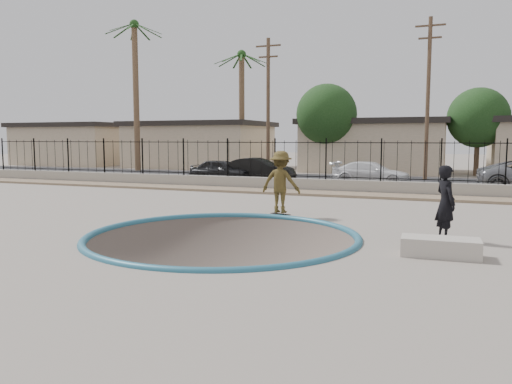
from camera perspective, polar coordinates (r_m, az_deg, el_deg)
The scene contains 23 objects.
ground at distance 25.23m, azimuth 8.80°, elevation -2.11°, with size 120.00×120.00×2.20m, color gray.
bowl_pit at distance 12.83m, azimuth -3.82°, elevation -5.10°, with size 6.84×6.84×1.80m, color #4A4138, non-canonical shape.
coping_ring at distance 12.83m, azimuth -3.82°, elevation -5.10°, with size 7.04×7.04×0.20m, color #25627A.
rock_strip at distance 22.38m, azimuth 7.30°, elevation -0.16°, with size 42.00×1.60×0.11m, color tan.
retaining_wall at distance 23.41m, azimuth 7.96°, elevation 0.72°, with size 42.00×0.45×0.60m, color gray.
fence at distance 23.33m, azimuth 8.00°, elevation 3.65°, with size 40.00×0.04×1.80m.
street at distance 29.98m, azimuth 10.90°, elevation 1.31°, with size 90.00×8.00×0.04m, color black.
house_west_far at distance 51.23m, azimuth -19.45°, elevation 5.24°, with size 10.60×8.60×3.90m.
house_west at distance 43.89m, azimuth -6.40°, elevation 5.45°, with size 11.60×8.60×3.90m.
house_center at distance 39.26m, azimuth 13.47°, elevation 5.24°, with size 10.60×8.60×3.90m.
palm_left at distance 39.72m, azimuth -13.64°, elevation 13.90°, with size 2.30×2.30×11.30m.
palm_mid at distance 39.71m, azimuth -1.65°, elevation 12.22°, with size 2.30×2.30×9.30m.
utility_pole_left at distance 33.45m, azimuth 1.39°, elevation 9.95°, with size 1.70×0.24×9.00m.
utility_pole_mid at distance 31.51m, azimuth 19.05°, elevation 10.31°, with size 1.70×0.24×9.50m.
street_tree_left at distance 36.40m, azimuth 8.06°, elevation 8.77°, with size 4.32×4.32×6.36m.
street_tree_mid at distance 36.45m, azimuth 24.06°, elevation 7.74°, with size 3.96×3.96×5.83m.
skater at distance 16.10m, azimuth 2.85°, elevation 0.80°, with size 1.29×0.74×2.00m, color brown.
skateboard at distance 16.21m, azimuth 2.83°, elevation -2.54°, with size 0.72×0.38×0.06m.
videographer at distance 13.03m, azimuth 20.84°, elevation -1.19°, with size 0.68×0.44×1.85m, color black.
concrete_ledge at distance 11.35m, azimuth 20.31°, elevation -5.93°, with size 1.60×0.70×0.40m, color #B1A99D.
car_a at distance 28.55m, azimuth -3.91°, elevation 2.49°, with size 1.51×3.75×1.28m, color black.
car_b at distance 28.06m, azimuth 0.24°, elevation 2.52°, with size 1.44×4.12×1.36m, color black.
car_c at distance 27.28m, azimuth 13.00°, elevation 2.11°, with size 1.70×4.19×1.22m, color white.
Camera 1 is at (5.34, -12.39, 2.51)m, focal length 35.00 mm.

